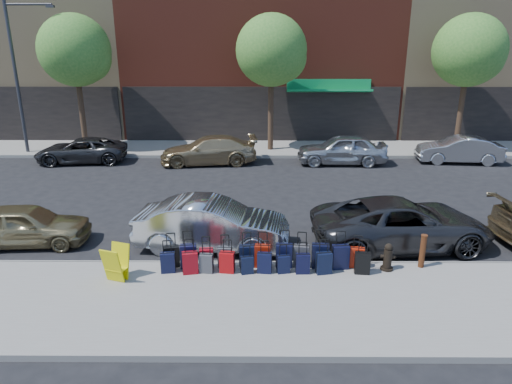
{
  "coord_description": "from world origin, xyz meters",
  "views": [
    {
      "loc": [
        -0.16,
        -15.88,
        5.94
      ],
      "look_at": [
        -0.25,
        -1.5,
        1.2
      ],
      "focal_mm": 32.0,
      "sensor_mm": 36.0,
      "label": 1
    }
  ],
  "objects_px": {
    "bollard": "(423,251)",
    "car_far_3": "(459,150)",
    "tree_left": "(78,52)",
    "tree_right": "(471,52)",
    "fire_hydrant": "(388,258)",
    "car_near_2": "(401,223)",
    "streetlight": "(18,68)",
    "suitcase_front_5": "(262,256)",
    "car_far_0": "(81,150)",
    "car_far_2": "(342,149)",
    "car_near_1": "(212,224)",
    "tree_center": "(274,52)",
    "car_far_1": "(209,150)",
    "display_rack": "(116,264)",
    "car_near_0": "(26,225)"
  },
  "relations": [
    {
      "from": "streetlight",
      "to": "car_far_3",
      "type": "height_order",
      "value": "streetlight"
    },
    {
      "from": "tree_center",
      "to": "car_far_1",
      "type": "relative_size",
      "value": 1.49
    },
    {
      "from": "tree_center",
      "to": "car_near_1",
      "type": "height_order",
      "value": "tree_center"
    },
    {
      "from": "tree_right",
      "to": "car_near_2",
      "type": "xyz_separation_m",
      "value": [
        -6.99,
        -12.6,
        -4.67
      ]
    },
    {
      "from": "tree_left",
      "to": "fire_hydrant",
      "type": "relative_size",
      "value": 9.69
    },
    {
      "from": "fire_hydrant",
      "to": "car_near_0",
      "type": "relative_size",
      "value": 0.2
    },
    {
      "from": "bollard",
      "to": "car_far_3",
      "type": "xyz_separation_m",
      "value": [
        5.9,
        11.85,
        0.06
      ]
    },
    {
      "from": "suitcase_front_5",
      "to": "car_near_1",
      "type": "xyz_separation_m",
      "value": [
        -1.5,
        1.51,
        0.29
      ]
    },
    {
      "from": "tree_left",
      "to": "suitcase_front_5",
      "type": "relative_size",
      "value": 7.27
    },
    {
      "from": "tree_right",
      "to": "fire_hydrant",
      "type": "xyz_separation_m",
      "value": [
        -7.87,
        -14.42,
        -4.92
      ]
    },
    {
      "from": "car_far_0",
      "to": "tree_center",
      "type": "bearing_deg",
      "value": 98.29
    },
    {
      "from": "tree_right",
      "to": "car_near_1",
      "type": "distance_m",
      "value": 18.59
    },
    {
      "from": "tree_right",
      "to": "display_rack",
      "type": "xyz_separation_m",
      "value": [
        -14.91,
        -15.02,
        -4.81
      ]
    },
    {
      "from": "streetlight",
      "to": "fire_hydrant",
      "type": "distance_m",
      "value": 21.53
    },
    {
      "from": "fire_hydrant",
      "to": "bollard",
      "type": "bearing_deg",
      "value": 16.1
    },
    {
      "from": "car_far_1",
      "to": "tree_left",
      "type": "bearing_deg",
      "value": -117.19
    },
    {
      "from": "fire_hydrant",
      "to": "car_near_2",
      "type": "height_order",
      "value": "car_near_2"
    },
    {
      "from": "fire_hydrant",
      "to": "car_far_3",
      "type": "relative_size",
      "value": 0.18
    },
    {
      "from": "bollard",
      "to": "car_far_3",
      "type": "relative_size",
      "value": 0.22
    },
    {
      "from": "car_near_1",
      "to": "car_far_0",
      "type": "distance_m",
      "value": 12.9
    },
    {
      "from": "bollard",
      "to": "fire_hydrant",
      "type": "bearing_deg",
      "value": -170.93
    },
    {
      "from": "tree_center",
      "to": "suitcase_front_5",
      "type": "relative_size",
      "value": 7.27
    },
    {
      "from": "tree_center",
      "to": "car_near_0",
      "type": "distance_m",
      "value": 15.58
    },
    {
      "from": "suitcase_front_5",
      "to": "car_near_2",
      "type": "relative_size",
      "value": 0.19
    },
    {
      "from": "display_rack",
      "to": "car_near_0",
      "type": "bearing_deg",
      "value": 163.36
    },
    {
      "from": "car_far_3",
      "to": "suitcase_front_5",
      "type": "bearing_deg",
      "value": -35.26
    },
    {
      "from": "tree_left",
      "to": "car_near_1",
      "type": "distance_m",
      "value": 15.92
    },
    {
      "from": "fire_hydrant",
      "to": "streetlight",
      "type": "bearing_deg",
      "value": 146.54
    },
    {
      "from": "tree_center",
      "to": "streetlight",
      "type": "height_order",
      "value": "streetlight"
    },
    {
      "from": "tree_left",
      "to": "fire_hydrant",
      "type": "distance_m",
      "value": 20.11
    },
    {
      "from": "streetlight",
      "to": "suitcase_front_5",
      "type": "distance_m",
      "value": 19.08
    },
    {
      "from": "car_near_1",
      "to": "car_far_3",
      "type": "distance_m",
      "value": 15.61
    },
    {
      "from": "car_far_3",
      "to": "streetlight",
      "type": "bearing_deg",
      "value": -88.85
    },
    {
      "from": "display_rack",
      "to": "car_far_1",
      "type": "xyz_separation_m",
      "value": [
        1.05,
        12.31,
        0.1
      ]
    },
    {
      "from": "tree_left",
      "to": "tree_right",
      "type": "relative_size",
      "value": 1.0
    },
    {
      "from": "tree_center",
      "to": "bollard",
      "type": "height_order",
      "value": "tree_center"
    },
    {
      "from": "bollard",
      "to": "car_far_3",
      "type": "bearing_deg",
      "value": 63.53
    },
    {
      "from": "car_far_1",
      "to": "car_far_3",
      "type": "xyz_separation_m",
      "value": [
        12.86,
        0.3,
        -0.02
      ]
    },
    {
      "from": "car_near_2",
      "to": "car_far_3",
      "type": "distance_m",
      "value": 11.81
    },
    {
      "from": "suitcase_front_5",
      "to": "car_far_2",
      "type": "bearing_deg",
      "value": 75.51
    },
    {
      "from": "suitcase_front_5",
      "to": "car_far_0",
      "type": "height_order",
      "value": "car_far_0"
    },
    {
      "from": "car_far_1",
      "to": "fire_hydrant",
      "type": "bearing_deg",
      "value": 20.7
    },
    {
      "from": "fire_hydrant",
      "to": "car_far_2",
      "type": "bearing_deg",
      "value": 93.17
    },
    {
      "from": "streetlight",
      "to": "car_near_1",
      "type": "distance_m",
      "value": 16.94
    },
    {
      "from": "car_near_1",
      "to": "car_near_2",
      "type": "distance_m",
      "value": 5.7
    },
    {
      "from": "car_near_2",
      "to": "suitcase_front_5",
      "type": "bearing_deg",
      "value": 104.87
    },
    {
      "from": "car_far_1",
      "to": "car_far_3",
      "type": "bearing_deg",
      "value": 84.92
    },
    {
      "from": "streetlight",
      "to": "suitcase_front_5",
      "type": "relative_size",
      "value": 8.0
    },
    {
      "from": "car_far_0",
      "to": "car_far_1",
      "type": "relative_size",
      "value": 0.93
    },
    {
      "from": "car_far_2",
      "to": "streetlight",
      "type": "bearing_deg",
      "value": -95.48
    }
  ]
}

